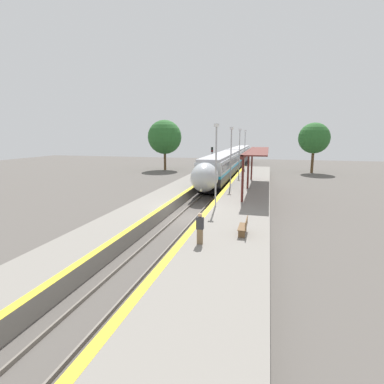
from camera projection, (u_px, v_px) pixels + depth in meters
The scene contains 16 objects.
ground_plane at pixel (187, 218), 23.06m from camera, with size 120.00×120.00×0.00m, color #56514C.
rail_left at pixel (178, 216), 23.22m from camera, with size 0.08×90.00×0.15m, color slate.
rail_right at pixel (196, 217), 22.87m from camera, with size 0.08×90.00×0.15m, color slate.
train at pixel (232, 160), 49.96m from camera, with size 2.77×48.22×3.85m.
platform_right at pixel (237, 215), 22.03m from camera, with size 4.60×64.00×0.89m.
platform_left at pixel (148, 210), 23.75m from camera, with size 3.25×64.00×0.89m.
platform_bench at pixel (244, 226), 16.40m from camera, with size 0.44×1.53×0.89m.
person_waiting at pixel (200, 228), 14.90m from camera, with size 0.36×0.22×1.60m.
railway_signal at pixel (212, 160), 42.73m from camera, with size 0.28×0.28×4.59m.
lamppost_near at pixel (216, 161), 22.23m from camera, with size 0.36×0.20×6.21m.
lamppost_mid at pixel (231, 154), 30.78m from camera, with size 0.36×0.20×6.21m.
lamppost_far at pixel (239, 150), 39.34m from camera, with size 0.36×0.20×6.21m.
lamppost_farthest at pixel (245, 147), 47.89m from camera, with size 0.36×0.20×6.21m.
station_canopy at pixel (255, 153), 29.88m from camera, with size 2.02×15.95×3.93m.
background_tree_left at pixel (165, 137), 53.70m from camera, with size 6.06×6.06×8.96m.
background_tree_right at pixel (314, 138), 49.48m from camera, with size 5.07×5.07×8.32m.
Camera 1 is at (5.91, -21.49, 6.25)m, focal length 28.00 mm.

